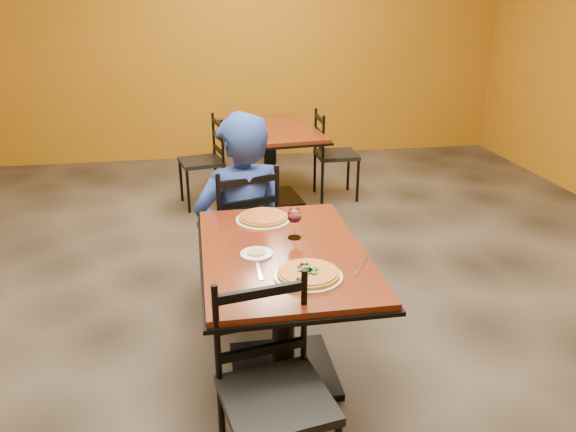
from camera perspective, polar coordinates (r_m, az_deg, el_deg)
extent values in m
cube|color=black|center=(3.55, -1.79, -11.09)|extent=(7.00, 8.00, 0.01)
cube|color=#AB6313|center=(6.98, -6.76, 18.11)|extent=(7.00, 0.01, 3.00)
cube|color=maroon|center=(2.76, -0.52, -3.81)|extent=(0.80, 1.20, 0.03)
cube|color=black|center=(2.77, -0.52, -4.28)|extent=(0.83, 1.23, 0.02)
cylinder|color=black|center=(2.94, -0.50, -10.25)|extent=(0.12, 0.12, 0.66)
cube|color=black|center=(3.14, -0.47, -15.68)|extent=(0.55, 0.55, 0.04)
cube|color=maroon|center=(5.40, -1.91, 8.98)|extent=(0.95, 1.33, 0.03)
cube|color=black|center=(5.40, -1.90, 8.72)|extent=(0.99, 1.36, 0.02)
cylinder|color=black|center=(5.49, -1.86, 5.26)|extent=(0.12, 0.12, 0.66)
cube|color=black|center=(5.60, -1.82, 1.83)|extent=(0.63, 0.63, 0.04)
imported|color=navy|center=(3.56, -4.87, 0.56)|extent=(0.72, 0.57, 1.29)
cylinder|color=white|center=(2.50, 2.13, -6.25)|extent=(0.31, 0.31, 0.01)
cylinder|color=maroon|center=(2.49, 2.14, -5.93)|extent=(0.28, 0.28, 0.02)
cylinder|color=white|center=(3.11, -2.59, -0.37)|extent=(0.31, 0.31, 0.01)
cylinder|color=#C07925|center=(3.11, -2.59, -0.09)|extent=(0.28, 0.28, 0.02)
cylinder|color=white|center=(2.71, -3.29, -3.94)|extent=(0.16, 0.16, 0.01)
cylinder|color=tan|center=(2.70, -3.30, -3.76)|extent=(0.09, 0.09, 0.01)
cube|color=silver|center=(2.56, -3.04, -5.63)|extent=(0.02, 0.19, 0.00)
cube|color=silver|center=(2.62, 7.54, -5.14)|extent=(0.12, 0.19, 0.00)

